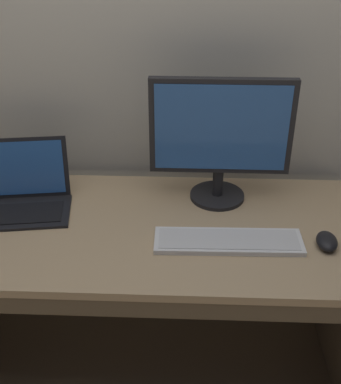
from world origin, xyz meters
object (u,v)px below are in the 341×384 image
at_px(wired_keyboard, 228,241).
at_px(computer_mouse, 327,241).
at_px(laptop_black, 23,195).
at_px(external_monitor, 221,136).

height_order(wired_keyboard, computer_mouse, computer_mouse).
xyz_separation_m(laptop_black, wired_keyboard, (0.75, -0.19, -0.04)).
distance_m(laptop_black, external_monitor, 0.76).
bearing_deg(external_monitor, computer_mouse, -38.95).
xyz_separation_m(laptop_black, computer_mouse, (1.07, -0.20, -0.03)).
relative_size(laptop_black, computer_mouse, 3.49).
xyz_separation_m(external_monitor, wired_keyboard, (0.03, -0.28, -0.26)).
relative_size(wired_keyboard, computer_mouse, 4.67).
xyz_separation_m(laptop_black, external_monitor, (0.72, 0.09, 0.21)).
distance_m(laptop_black, wired_keyboard, 0.77).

